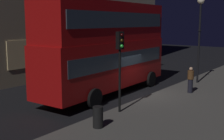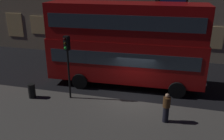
{
  "view_description": "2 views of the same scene",
  "coord_description": "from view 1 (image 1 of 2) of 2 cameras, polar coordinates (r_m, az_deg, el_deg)",
  "views": [
    {
      "loc": [
        -15.45,
        -9.27,
        4.59
      ],
      "look_at": [
        -3.05,
        0.05,
        2.05
      ],
      "focal_mm": 47.03,
      "sensor_mm": 36.0,
      "label": 1
    },
    {
      "loc": [
        2.19,
        -13.82,
        7.42
      ],
      "look_at": [
        -1.55,
        0.75,
        1.57
      ],
      "focal_mm": 39.17,
      "sensor_mm": 36.0,
      "label": 2
    }
  ],
  "objects": [
    {
      "name": "street_lamp",
      "position": [
        22.38,
        16.75,
        9.06
      ],
      "size": [
        0.51,
        0.51,
        6.23
      ],
      "color": "black",
      "rests_on": "sidewalk_slab"
    },
    {
      "name": "ground_plane",
      "position": [
        18.59,
        5.79,
        -5.02
      ],
      "size": [
        80.0,
        80.0,
        0.0
      ],
      "primitive_type": "plane",
      "color": "black"
    },
    {
      "name": "litter_bin",
      "position": [
        12.68,
        -2.74,
        -9.12
      ],
      "size": [
        0.45,
        0.45,
        0.93
      ],
      "primitive_type": "cylinder",
      "color": "black",
      "rests_on": "sidewalk_slab"
    },
    {
      "name": "pedestrian",
      "position": [
        19.29,
        15.02,
        -1.85
      ],
      "size": [
        0.39,
        0.39,
        1.66
      ],
      "rotation": [
        0.0,
        0.0,
        1.59
      ],
      "color": "black",
      "rests_on": "sidewalk_slab"
    },
    {
      "name": "sidewalk_slab",
      "position": [
        16.87,
        18.28,
        -6.74
      ],
      "size": [
        44.0,
        7.61,
        0.12
      ],
      "primitive_type": "cube",
      "color": "#4C4944",
      "rests_on": "ground"
    },
    {
      "name": "double_decker_bus",
      "position": [
        18.45,
        -1.05,
        5.05
      ],
      "size": [
        10.87,
        3.15,
        5.78
      ],
      "rotation": [
        0.0,
        0.0,
        0.04
      ],
      "color": "#9E0C0C",
      "rests_on": "ground"
    },
    {
      "name": "traffic_light_near_kerb",
      "position": [
        14.33,
        1.57,
        2.96
      ],
      "size": [
        0.38,
        0.39,
        4.01
      ],
      "rotation": [
        0.0,
        0.0,
        -0.26
      ],
      "color": "black",
      "rests_on": "sidewalk_slab"
    },
    {
      "name": "traffic_light_far_side",
      "position": [
        28.35,
        7.2,
        5.95
      ],
      "size": [
        0.33,
        0.37,
        4.13
      ],
      "rotation": [
        0.0,
        0.0,
        3.1
      ],
      "color": "black",
      "rests_on": "ground"
    }
  ]
}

